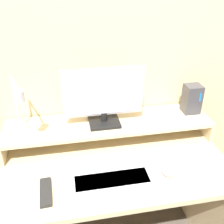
{
  "coord_description": "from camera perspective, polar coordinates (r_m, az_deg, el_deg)",
  "views": [
    {
      "loc": [
        -0.22,
        -0.74,
        1.61
      ],
      "look_at": [
        -0.01,
        0.37,
        0.99
      ],
      "focal_mm": 42.0,
      "sensor_mm": 36.0,
      "label": 1
    }
  ],
  "objects": [
    {
      "name": "monitor_shelf",
      "position": [
        1.51,
        -0.7,
        -2.73
      ],
      "size": [
        1.18,
        0.28,
        0.12
      ],
      "color": "beige",
      "rests_on": "desk"
    },
    {
      "name": "router_dock",
      "position": [
        1.64,
        16.98,
        2.75
      ],
      "size": [
        0.1,
        0.09,
        0.17
      ],
      "color": "#3D3D42",
      "rests_on": "monitor_shelf"
    },
    {
      "name": "monitor",
      "position": [
        1.41,
        -1.85,
        3.42
      ],
      "size": [
        0.44,
        0.16,
        0.32
      ],
      "color": "black",
      "rests_on": "monitor_shelf"
    },
    {
      "name": "desk_lamp",
      "position": [
        1.35,
        -19.72,
        1.24
      ],
      "size": [
        0.12,
        0.25,
        0.31
      ],
      "color": "silver",
      "rests_on": "monitor_shelf"
    },
    {
      "name": "desk",
      "position": [
        1.56,
        0.67,
        -16.23
      ],
      "size": [
        1.18,
        0.67,
        0.71
      ],
      "color": "beige",
      "rests_on": "ground_plane"
    },
    {
      "name": "mouse",
      "position": [
        1.36,
        12.07,
        -12.37
      ],
      "size": [
        0.07,
        0.08,
        0.04
      ],
      "color": "silver",
      "rests_on": "desk"
    },
    {
      "name": "remote_control",
      "position": [
        1.28,
        -14.24,
        -16.52
      ],
      "size": [
        0.06,
        0.17,
        0.02
      ],
      "color": "black",
      "rests_on": "desk"
    },
    {
      "name": "wall_back",
      "position": [
        1.5,
        -2.02,
        15.08
      ],
      "size": [
        6.0,
        0.05,
        2.5
      ],
      "color": "beige",
      "rests_on": "ground_plane"
    },
    {
      "name": "keyboard",
      "position": [
        1.29,
        0.03,
        -14.64
      ],
      "size": [
        0.39,
        0.13,
        0.02
      ],
      "color": "silver",
      "rests_on": "desk"
    }
  ]
}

